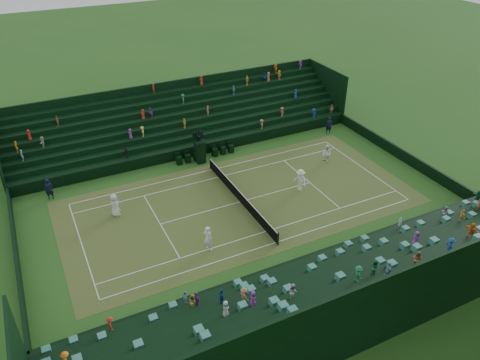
{
  "coord_description": "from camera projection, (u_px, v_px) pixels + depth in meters",
  "views": [
    {
      "loc": [
        26.71,
        -13.19,
        20.3
      ],
      "look_at": [
        0.0,
        0.0,
        2.0
      ],
      "focal_mm": 35.0,
      "sensor_mm": 36.0,
      "label": 1
    }
  ],
  "objects": [
    {
      "name": "player_far_west",
      "position": [
        327.0,
        154.0,
        40.95
      ],
      "size": [
        0.86,
        0.71,
        1.64
      ],
      "primitive_type": "imported",
      "rotation": [
        0.0,
        0.0,
        0.11
      ],
      "color": "white",
      "rests_on": "ground"
    },
    {
      "name": "court_surface",
      "position": [
        240.0,
        202.0,
        36.0
      ],
      "size": [
        12.97,
        26.77,
        0.01
      ],
      "primitive_type": "cube",
      "color": "#326622",
      "rests_on": "ground"
    },
    {
      "name": "courtside_chairs",
      "position": [
        206.0,
        154.0,
        41.82
      ],
      "size": [
        0.48,
        5.46,
        1.05
      ],
      "color": "black",
      "rests_on": "ground"
    },
    {
      "name": "ground",
      "position": [
        240.0,
        202.0,
        36.0
      ],
      "size": [
        160.0,
        160.0,
        0.0
      ],
      "primitive_type": "plane",
      "color": "#255B1C",
      "rests_on": "ground"
    },
    {
      "name": "player_near_west",
      "position": [
        115.0,
        205.0,
        34.05
      ],
      "size": [
        1.04,
        0.89,
        1.81
      ],
      "primitive_type": "imported",
      "rotation": [
        0.0,
        0.0,
        3.57
      ],
      "color": "white",
      "rests_on": "ground"
    },
    {
      "name": "perimeter_wall_east",
      "position": [
        300.0,
        264.0,
        29.26
      ],
      "size": [
        0.2,
        31.77,
        1.0
      ],
      "primitive_type": "cube",
      "color": "black",
      "rests_on": "ground"
    },
    {
      "name": "line_judge_north",
      "position": [
        329.0,
        125.0,
        45.93
      ],
      "size": [
        0.59,
        0.72,
        1.7
      ],
      "primitive_type": "imported",
      "rotation": [
        0.0,
        0.0,
        1.23
      ],
      "color": "black",
      "rests_on": "ground"
    },
    {
      "name": "perimeter_wall_west",
      "position": [
        198.0,
        150.0,
        42.23
      ],
      "size": [
        0.2,
        31.77,
        1.0
      ],
      "primitive_type": "cube",
      "color": "black",
      "rests_on": "ground"
    },
    {
      "name": "umpire_chair",
      "position": [
        200.0,
        149.0,
        40.7
      ],
      "size": [
        0.98,
        0.98,
        3.09
      ],
      "color": "black",
      "rests_on": "ground"
    },
    {
      "name": "south_grandstand",
      "position": [
        182.0,
        122.0,
        44.87
      ],
      "size": [
        6.6,
        32.0,
        4.9
      ],
      "color": "black",
      "rests_on": "ground"
    },
    {
      "name": "perimeter_wall_north",
      "position": [
        399.0,
        153.0,
        41.74
      ],
      "size": [
        17.17,
        0.2,
        1.0
      ],
      "primitive_type": "cube",
      "color": "black",
      "rests_on": "ground"
    },
    {
      "name": "perimeter_wall_south",
      "position": [
        17.0,
        258.0,
        29.75
      ],
      "size": [
        17.17,
        0.2,
        1.0
      ],
      "primitive_type": "cube",
      "color": "black",
      "rests_on": "ground"
    },
    {
      "name": "player_far_east",
      "position": [
        300.0,
        180.0,
        37.02
      ],
      "size": [
        1.34,
        1.0,
        1.85
      ],
      "primitive_type": "imported",
      "rotation": [
        0.0,
        0.0,
        0.29
      ],
      "color": "white",
      "rests_on": "ground"
    },
    {
      "name": "player_near_east",
      "position": [
        208.0,
        238.0,
        30.73
      ],
      "size": [
        0.82,
        0.76,
        1.89
      ],
      "primitive_type": "imported",
      "rotation": [
        0.0,
        0.0,
        3.74
      ],
      "color": "white",
      "rests_on": "ground"
    },
    {
      "name": "north_grandstand",
      "position": [
        343.0,
        296.0,
        25.52
      ],
      "size": [
        6.6,
        32.0,
        4.9
      ],
      "color": "black",
      "rests_on": "ground"
    },
    {
      "name": "tennis_net",
      "position": [
        240.0,
        196.0,
        35.73
      ],
      "size": [
        11.67,
        0.1,
        1.06
      ],
      "color": "black",
      "rests_on": "ground"
    },
    {
      "name": "line_judge_south",
      "position": [
        49.0,
        189.0,
        35.94
      ],
      "size": [
        0.58,
        0.73,
        1.76
      ],
      "primitive_type": "imported",
      "rotation": [
        0.0,
        0.0,
        1.3
      ],
      "color": "black",
      "rests_on": "ground"
    }
  ]
}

